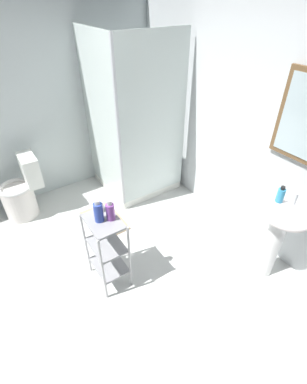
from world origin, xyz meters
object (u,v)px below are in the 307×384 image
object	(u,v)px
shower_stall	(133,159)
rinse_cup	(99,206)
hand_soap_bottle	(281,195)
conditioner_bottle_purple	(110,211)
bath_mat	(104,221)
pedestal_sink	(278,228)
storage_cart	(107,246)
shampoo_bottle_blue	(98,212)
toilet	(22,193)

from	to	relation	value
shower_stall	rinse_cup	world-z (taller)	shower_stall
hand_soap_bottle	rinse_cup	world-z (taller)	hand_soap_bottle
conditioner_bottle_purple	bath_mat	distance (m)	1.16
pedestal_sink	storage_cart	size ratio (longest dim) A/B	1.09
storage_cart	shower_stall	bearing A→B (deg)	140.92
hand_soap_bottle	shampoo_bottle_blue	xyz separation A→B (m)	(-0.71, -1.36, -0.05)
rinse_cup	storage_cart	bearing A→B (deg)	-14.33
pedestal_sink	conditioner_bottle_purple	bearing A→B (deg)	-121.61
rinse_cup	toilet	bearing A→B (deg)	-160.99
pedestal_sink	shampoo_bottle_blue	size ratio (longest dim) A/B	3.90
shower_stall	conditioner_bottle_purple	world-z (taller)	shower_stall
toilet	hand_soap_bottle	size ratio (longest dim) A/B	4.93
pedestal_sink	hand_soap_bottle	bearing A→B (deg)	157.17
shampoo_bottle_blue	rinse_cup	bearing A→B (deg)	153.92
pedestal_sink	storage_cart	world-z (taller)	pedestal_sink
shower_stall	rinse_cup	bearing A→B (deg)	-41.39
conditioner_bottle_purple	shampoo_bottle_blue	world-z (taller)	shampoo_bottle_blue
shampoo_bottle_blue	bath_mat	world-z (taller)	shampoo_bottle_blue
storage_cart	rinse_cup	bearing A→B (deg)	165.67
pedestal_sink	shampoo_bottle_blue	distance (m)	1.57
shower_stall	storage_cart	bearing A→B (deg)	-39.08
shower_stall	shampoo_bottle_blue	size ratio (longest dim) A/B	9.62
shower_stall	conditioner_bottle_purple	size ratio (longest dim) A/B	10.36
toilet	conditioner_bottle_purple	xyz separation A→B (m)	(1.47, 0.49, 0.51)
hand_soap_bottle	rinse_cup	size ratio (longest dim) A/B	1.64
shower_stall	storage_cart	xyz separation A→B (m)	(1.19, -0.97, -0.03)
hand_soap_bottle	shower_stall	bearing A→B (deg)	-168.79
pedestal_sink	storage_cart	xyz separation A→B (m)	(-0.78, -1.30, -0.14)
pedestal_sink	bath_mat	world-z (taller)	pedestal_sink
shower_stall	pedestal_sink	bearing A→B (deg)	9.64
shower_stall	rinse_cup	distance (m)	1.45
shower_stall	toilet	distance (m)	1.42
toilet	shampoo_bottle_blue	distance (m)	1.58
toilet	bath_mat	size ratio (longest dim) A/B	1.27
storage_cart	shampoo_bottle_blue	xyz separation A→B (m)	(-0.02, -0.02, 0.40)
conditioner_bottle_purple	rinse_cup	distance (m)	0.16
shower_stall	hand_soap_bottle	world-z (taller)	shower_stall
pedestal_sink	conditioner_bottle_purple	world-z (taller)	conditioner_bottle_purple
shower_stall	storage_cart	distance (m)	1.54
toilet	bath_mat	bearing A→B (deg)	46.92
pedestal_sink	bath_mat	distance (m)	1.94
conditioner_bottle_purple	shampoo_bottle_blue	bearing A→B (deg)	-111.99
conditioner_bottle_purple	shampoo_bottle_blue	size ratio (longest dim) A/B	0.93
conditioner_bottle_purple	storage_cart	bearing A→B (deg)	-104.63
rinse_cup	bath_mat	xyz separation A→B (m)	(-0.65, 0.27, -0.78)
storage_cart	hand_soap_bottle	distance (m)	1.57
hand_soap_bottle	bath_mat	distance (m)	2.00
storage_cart	bath_mat	distance (m)	0.94
shower_stall	hand_soap_bottle	bearing A→B (deg)	11.21
bath_mat	toilet	bearing A→B (deg)	-133.08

